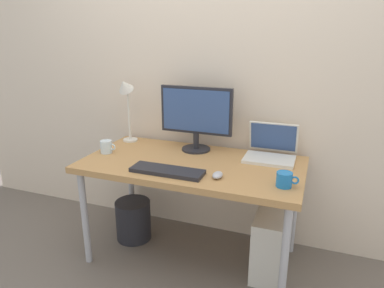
# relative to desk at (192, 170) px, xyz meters

# --- Properties ---
(ground_plane) EXTENTS (6.00, 6.00, 0.00)m
(ground_plane) POSITION_rel_desk_xyz_m (0.00, 0.00, -0.64)
(ground_plane) COLOR #665B51
(back_wall) EXTENTS (4.40, 0.04, 2.60)m
(back_wall) POSITION_rel_desk_xyz_m (0.00, 0.42, 0.66)
(back_wall) COLOR beige
(back_wall) RESTS_ON ground_plane
(desk) EXTENTS (1.40, 0.72, 0.70)m
(desk) POSITION_rel_desk_xyz_m (0.00, 0.00, 0.00)
(desk) COLOR #B7844C
(desk) RESTS_ON ground_plane
(monitor) EXTENTS (0.51, 0.20, 0.45)m
(monitor) POSITION_rel_desk_xyz_m (-0.06, 0.23, 0.31)
(monitor) COLOR #232328
(monitor) RESTS_ON desk
(laptop) EXTENTS (0.32, 0.27, 0.23)m
(laptop) POSITION_rel_desk_xyz_m (0.46, 0.25, 0.12)
(laptop) COLOR silver
(laptop) RESTS_ON desk
(desk_lamp) EXTENTS (0.11, 0.16, 0.49)m
(desk_lamp) POSITION_rel_desk_xyz_m (-0.60, 0.23, 0.41)
(desk_lamp) COLOR silver
(desk_lamp) RESTS_ON desk
(keyboard) EXTENTS (0.44, 0.14, 0.02)m
(keyboard) POSITION_rel_desk_xyz_m (-0.07, -0.22, 0.07)
(keyboard) COLOR #232328
(keyboard) RESTS_ON desk
(mouse) EXTENTS (0.06, 0.09, 0.03)m
(mouse) POSITION_rel_desk_xyz_m (0.23, -0.19, 0.08)
(mouse) COLOR #B2B2B7
(mouse) RESTS_ON desk
(coffee_mug) EXTENTS (0.12, 0.09, 0.08)m
(coffee_mug) POSITION_rel_desk_xyz_m (0.60, -0.18, 0.10)
(coffee_mug) COLOR #1E72BF
(coffee_mug) RESTS_ON desk
(glass_cup) EXTENTS (0.11, 0.08, 0.09)m
(glass_cup) POSITION_rel_desk_xyz_m (-0.61, -0.04, 0.10)
(glass_cup) COLOR silver
(glass_cup) RESTS_ON desk
(computer_tower) EXTENTS (0.18, 0.36, 0.42)m
(computer_tower) POSITION_rel_desk_xyz_m (0.52, 0.01, -0.43)
(computer_tower) COLOR silver
(computer_tower) RESTS_ON ground_plane
(wastebasket) EXTENTS (0.26, 0.26, 0.30)m
(wastebasket) POSITION_rel_desk_xyz_m (-0.49, 0.06, -0.49)
(wastebasket) COLOR #232328
(wastebasket) RESTS_ON ground_plane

